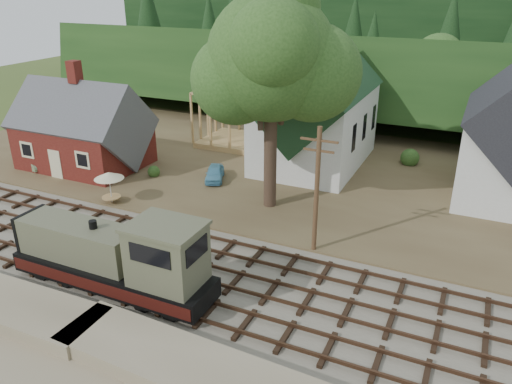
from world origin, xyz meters
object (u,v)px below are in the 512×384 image
at_px(locomotive, 118,259).
at_px(car_green, 33,161).
at_px(car_blue, 215,173).
at_px(patio_set, 109,177).

xyz_separation_m(locomotive, car_green, (-18.72, 11.45, -1.16)).
bearing_deg(car_blue, car_green, 171.45).
bearing_deg(patio_set, locomotive, -47.87).
relative_size(car_blue, patio_set, 1.44).
bearing_deg(car_green, locomotive, -101.94).
relative_size(locomotive, car_green, 3.26).
height_order(car_blue, car_green, car_blue).
height_order(locomotive, patio_set, locomotive).
relative_size(locomotive, car_blue, 3.33).
distance_m(locomotive, patio_set, 11.47).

